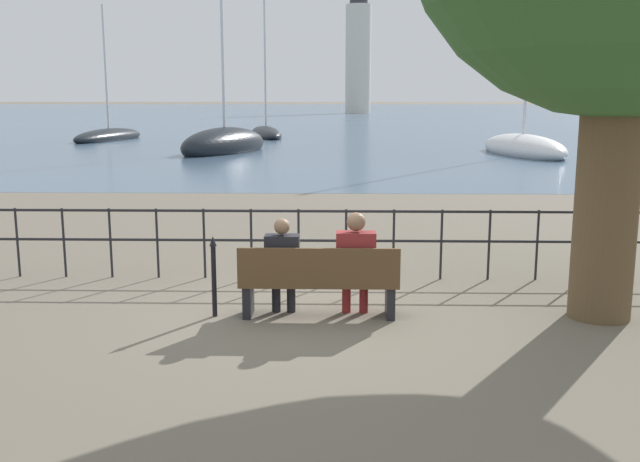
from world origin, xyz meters
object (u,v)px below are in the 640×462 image
seated_person_right (356,259)px  sailboat_0 (523,148)px  park_bench (319,283)px  harbor_lighthouse (358,52)px  sailboat_3 (225,144)px  sailboat_5 (266,133)px  closed_umbrella (214,272)px  seated_person_left (282,263)px  sailboat_1 (109,136)px

seated_person_right → sailboat_0: sailboat_0 is taller
park_bench → harbor_lighthouse: harbor_lighthouse is taller
sailboat_3 → sailboat_5: bearing=107.9°
closed_umbrella → sailboat_3: bearing=98.7°
closed_umbrella → sailboat_0: 27.95m
sailboat_0 → seated_person_right: bearing=-117.2°
sailboat_3 → seated_person_right: bearing=-57.4°
sailboat_3 → seated_person_left: bearing=-59.2°
park_bench → sailboat_1: bearing=111.2°
sailboat_1 → sailboat_3: size_ratio=0.69×
sailboat_1 → sailboat_5: size_ratio=0.82×
seated_person_right → harbor_lighthouse: size_ratio=0.06×
park_bench → seated_person_left: (-0.45, 0.08, 0.23)m
seated_person_left → closed_umbrella: seated_person_left is taller
park_bench → sailboat_1: sailboat_1 is taller
closed_umbrella → sailboat_5: size_ratio=0.09×
park_bench → seated_person_left: seated_person_left is taller
sailboat_0 → closed_umbrella: bearing=-120.5°
park_bench → sailboat_5: 41.87m
seated_person_left → closed_umbrella: bearing=-175.5°
seated_person_right → harbor_lighthouse: bearing=88.4°
seated_person_right → sailboat_0: 27.29m
sailboat_0 → sailboat_1: 26.16m
sailboat_1 → park_bench: bearing=-59.5°
park_bench → harbor_lighthouse: bearing=88.2°
park_bench → harbor_lighthouse: 120.70m
park_bench → seated_person_right: (0.45, 0.07, 0.28)m
park_bench → sailboat_0: size_ratio=0.17×
sailboat_0 → harbor_lighthouse: harbor_lighthouse is taller
seated_person_left → closed_umbrella: (-0.84, -0.07, -0.11)m
seated_person_right → sailboat_1: size_ratio=0.15×
sailboat_3 → harbor_lighthouse: 94.14m
seated_person_right → harbor_lighthouse: (3.29, 120.14, 9.86)m
seated_person_left → harbor_lighthouse: size_ratio=0.05×
sailboat_1 → harbor_lighthouse: 85.51m
sailboat_5 → seated_person_left: bearing=-97.0°
closed_umbrella → sailboat_5: (-3.50, 41.58, -0.29)m
sailboat_5 → closed_umbrella: bearing=-98.1°
sailboat_0 → harbor_lighthouse: size_ratio=0.50×
closed_umbrella → sailboat_1: bearing=109.5°
sailboat_1 → sailboat_3: (9.08, -10.24, 0.15)m
seated_person_left → closed_umbrella: size_ratio=1.21×
seated_person_left → closed_umbrella: 0.85m
seated_person_right → sailboat_3: sailboat_3 is taller
sailboat_0 → harbor_lighthouse: 94.96m
sailboat_1 → sailboat_3: bearing=-39.2°
sailboat_0 → seated_person_left: bearing=-119.0°
sailboat_5 → harbor_lighthouse: 79.76m
seated_person_left → sailboat_3: sailboat_3 is taller
seated_person_right → sailboat_3: 27.63m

